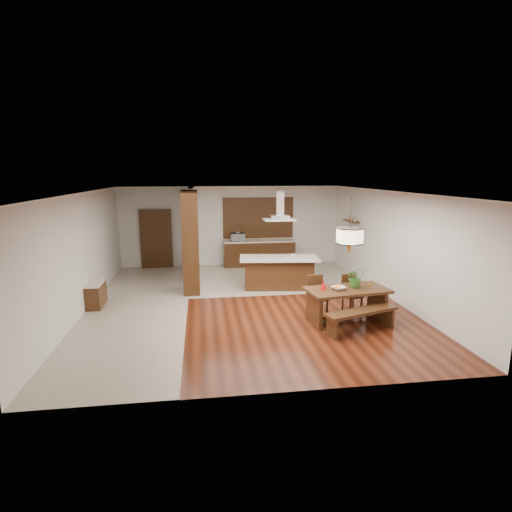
{
  "coord_description": "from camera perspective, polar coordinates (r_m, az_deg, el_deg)",
  "views": [
    {
      "loc": [
        -1.1,
        -10.07,
        3.37
      ],
      "look_at": [
        0.3,
        0.0,
        1.25
      ],
      "focal_mm": 28.0,
      "sensor_mm": 36.0,
      "label": 1
    }
  ],
  "objects": [
    {
      "name": "room_shell",
      "position": [
        10.22,
        -1.67,
        4.42
      ],
      "size": [
        9.0,
        9.04,
        2.92
      ],
      "color": "#38150A",
      "rests_on": "ground"
    },
    {
      "name": "tile_hallway",
      "position": [
        10.75,
        -16.45,
        -6.97
      ],
      "size": [
        2.5,
        9.0,
        0.01
      ],
      "primitive_type": "cube",
      "color": "#BAAD9B",
      "rests_on": "ground"
    },
    {
      "name": "tile_kitchen",
      "position": [
        13.22,
        2.59,
        -2.98
      ],
      "size": [
        5.5,
        4.0,
        0.01
      ],
      "primitive_type": "cube",
      "color": "#BAAD9B",
      "rests_on": "ground"
    },
    {
      "name": "soffit_band",
      "position": [
        10.14,
        -1.7,
        9.03
      ],
      "size": [
        8.0,
        9.0,
        0.02
      ],
      "primitive_type": "cube",
      "color": "#3F1D0F",
      "rests_on": "room_shell"
    },
    {
      "name": "partition_pier",
      "position": [
        11.44,
        -9.31,
        1.96
      ],
      "size": [
        0.45,
        1.0,
        2.9
      ],
      "primitive_type": "cube",
      "color": "black",
      "rests_on": "ground"
    },
    {
      "name": "partition_stub",
      "position": [
        13.51,
        -9.13,
        3.46
      ],
      "size": [
        0.18,
        2.4,
        2.9
      ],
      "primitive_type": "cube",
      "color": "silver",
      "rests_on": "ground"
    },
    {
      "name": "hallway_console",
      "position": [
        11.05,
        -21.86,
        -5.14
      ],
      "size": [
        0.37,
        0.88,
        0.63
      ],
      "primitive_type": "cube",
      "color": "black",
      "rests_on": "ground"
    },
    {
      "name": "hallway_doorway",
      "position": [
        14.74,
        -14.06,
        2.37
      ],
      "size": [
        1.1,
        0.2,
        2.1
      ],
      "primitive_type": "cube",
      "color": "black",
      "rests_on": "ground"
    },
    {
      "name": "rear_counter",
      "position": [
        14.71,
        0.44,
        0.43
      ],
      "size": [
        2.6,
        0.62,
        0.95
      ],
      "color": "black",
      "rests_on": "ground"
    },
    {
      "name": "kitchen_window",
      "position": [
        14.77,
        0.3,
        5.48
      ],
      "size": [
        2.6,
        0.08,
        1.5
      ],
      "primitive_type": "cube",
      "color": "#A65F31",
      "rests_on": "room_shell"
    },
    {
      "name": "shelf_lower",
      "position": [
        13.75,
        13.38,
        3.22
      ],
      "size": [
        0.26,
        0.9,
        0.04
      ],
      "primitive_type": "cube",
      "color": "black",
      "rests_on": "room_shell"
    },
    {
      "name": "shelf_upper",
      "position": [
        13.7,
        13.46,
        4.88
      ],
      "size": [
        0.26,
        0.9,
        0.04
      ],
      "primitive_type": "cube",
      "color": "black",
      "rests_on": "room_shell"
    },
    {
      "name": "dining_table",
      "position": [
        9.45,
        12.84,
        -5.77
      ],
      "size": [
        1.97,
        1.18,
        0.77
      ],
      "rotation": [
        0.0,
        0.0,
        0.14
      ],
      "color": "black",
      "rests_on": "ground"
    },
    {
      "name": "dining_bench",
      "position": [
        9.01,
        14.8,
        -8.93
      ],
      "size": [
        1.78,
        0.91,
        0.49
      ],
      "primitive_type": null,
      "rotation": [
        0.0,
        0.0,
        0.32
      ],
      "color": "black",
      "rests_on": "ground"
    },
    {
      "name": "dining_chair_left",
      "position": [
        9.76,
        8.81,
        -5.63
      ],
      "size": [
        0.48,
        0.48,
        0.95
      ],
      "primitive_type": null,
      "rotation": [
        0.0,
        0.0,
        0.15
      ],
      "color": "black",
      "rests_on": "ground"
    },
    {
      "name": "dining_chair_right",
      "position": [
        10.18,
        13.6,
        -5.2
      ],
      "size": [
        0.5,
        0.5,
        0.91
      ],
      "primitive_type": null,
      "rotation": [
        0.0,
        0.0,
        0.27
      ],
      "color": "black",
      "rests_on": "ground"
    },
    {
      "name": "pendant_lantern",
      "position": [
        9.1,
        13.32,
        4.35
      ],
      "size": [
        0.64,
        0.64,
        1.31
      ],
      "primitive_type": null,
      "color": "#FBE4C1",
      "rests_on": "room_shell"
    },
    {
      "name": "foliage_plant",
      "position": [
        9.49,
        14.07,
        -2.96
      ],
      "size": [
        0.46,
        0.41,
        0.48
      ],
      "primitive_type": "imported",
      "rotation": [
        0.0,
        0.0,
        -0.09
      ],
      "color": "#2F6822",
      "rests_on": "dining_table"
    },
    {
      "name": "fruit_bowl",
      "position": [
        9.26,
        11.68,
        -4.52
      ],
      "size": [
        0.39,
        0.39,
        0.07
      ],
      "primitive_type": "imported",
      "rotation": [
        0.0,
        0.0,
        0.35
      ],
      "color": "beige",
      "rests_on": "dining_table"
    },
    {
      "name": "napkin_cone",
      "position": [
        9.17,
        9.6,
        -4.1
      ],
      "size": [
        0.19,
        0.19,
        0.23
      ],
      "primitive_type": "cone",
      "rotation": [
        0.0,
        0.0,
        0.35
      ],
      "color": "#AE0C0E",
      "rests_on": "dining_table"
    },
    {
      "name": "gold_ornament",
      "position": [
        9.57,
        15.82,
        -4.12
      ],
      "size": [
        0.08,
        0.08,
        0.1
      ],
      "primitive_type": "cylinder",
      "rotation": [
        0.0,
        0.0,
        0.18
      ],
      "color": "gold",
      "rests_on": "dining_table"
    },
    {
      "name": "kitchen_island",
      "position": [
        11.84,
        3.27,
        -2.34
      ],
      "size": [
        2.4,
        1.25,
        0.95
      ],
      "rotation": [
        0.0,
        0.0,
        -0.11
      ],
      "color": "black",
      "rests_on": "ground"
    },
    {
      "name": "range_hood",
      "position": [
        11.52,
        3.38,
        7.25
      ],
      "size": [
        0.9,
        0.55,
        0.87
      ],
      "primitive_type": null,
      "color": "silver",
      "rests_on": "room_shell"
    },
    {
      "name": "island_cup",
      "position": [
        11.72,
        5.31,
        0.05
      ],
      "size": [
        0.14,
        0.14,
        0.1
      ],
      "primitive_type": "imported",
      "rotation": [
        0.0,
        0.0,
        0.13
      ],
      "color": "silver",
      "rests_on": "kitchen_island"
    },
    {
      "name": "microwave",
      "position": [
        14.48,
        -2.61,
        2.71
      ],
      "size": [
        0.51,
        0.35,
        0.28
      ],
      "primitive_type": "imported",
      "rotation": [
        0.0,
        0.0,
        -0.0
      ],
      "color": "silver",
      "rests_on": "rear_counter"
    }
  ]
}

